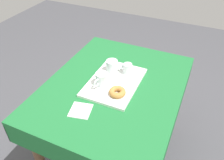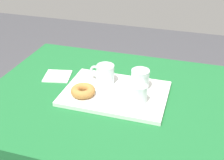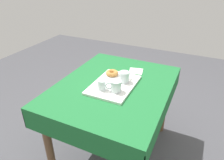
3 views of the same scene
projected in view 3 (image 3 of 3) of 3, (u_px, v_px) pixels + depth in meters
name	position (u px, v px, depth m)	size (l,w,h in m)	color
ground_plane	(114.00, 149.00, 2.07)	(6.00, 6.00, 0.00)	#47474C
dining_table	(114.00, 95.00, 1.76)	(1.14, 0.90, 0.75)	#1E6B33
serving_tray	(114.00, 85.00, 1.68)	(0.46, 0.32, 0.02)	white
tea_mug_left	(116.00, 86.00, 1.56)	(0.08, 0.12, 0.09)	silver
tea_mug_right	(124.00, 77.00, 1.69)	(0.12, 0.08, 0.09)	silver
water_glass_near	(102.00, 85.00, 1.59)	(0.06, 0.06, 0.08)	silver
donut_plate_left	(112.00, 75.00, 1.81)	(0.13, 0.13, 0.01)	white
sugar_donut_left	(112.00, 73.00, 1.79)	(0.11, 0.11, 0.04)	#BC7F3D
paper_napkin	(136.00, 71.00, 1.92)	(0.13, 0.12, 0.01)	white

